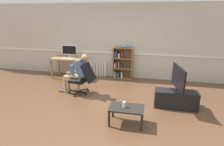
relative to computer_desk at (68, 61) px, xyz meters
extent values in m
plane|color=brown|center=(1.81, -2.15, -0.64)|extent=(18.00, 18.00, 0.00)
cube|color=beige|center=(1.81, 0.50, 0.71)|extent=(12.00, 0.10, 2.70)
cube|color=white|center=(1.81, 0.44, 0.28)|extent=(12.00, 0.03, 0.05)
cube|color=#9E7547|center=(-0.56, -0.28, -0.28)|extent=(0.06, 0.06, 0.72)
cube|color=#9E7547|center=(0.56, -0.28, -0.28)|extent=(0.06, 0.06, 0.72)
cube|color=#9E7547|center=(0.56, 0.28, -0.28)|extent=(0.06, 0.06, 0.72)
cube|color=#9E7547|center=(-0.56, 0.28, -0.28)|extent=(0.06, 0.06, 0.72)
cube|color=#9E7547|center=(0.00, 0.00, 0.09)|extent=(1.21, 0.63, 0.04)
cube|color=silver|center=(0.03, 0.06, 0.12)|extent=(0.18, 0.14, 0.01)
cube|color=silver|center=(0.03, 0.08, 0.17)|extent=(0.04, 0.02, 0.10)
cube|color=silver|center=(0.03, 0.08, 0.39)|extent=(0.57, 0.02, 0.34)
cube|color=black|center=(0.03, 0.07, 0.39)|extent=(0.53, 0.00, 0.30)
cube|color=silver|center=(0.05, -0.14, 0.12)|extent=(0.43, 0.12, 0.02)
cube|color=white|center=(0.27, -0.12, 0.13)|extent=(0.06, 0.10, 0.03)
cube|color=brown|center=(1.69, 0.27, -0.06)|extent=(0.03, 0.28, 1.17)
cube|color=brown|center=(2.36, 0.27, -0.06)|extent=(0.03, 0.28, 1.17)
cube|color=brown|center=(2.03, 0.41, -0.06)|extent=(0.67, 0.02, 1.17)
cube|color=brown|center=(2.03, 0.27, -0.63)|extent=(0.64, 0.28, 0.03)
cube|color=brown|center=(2.03, 0.27, -0.25)|extent=(0.64, 0.28, 0.03)
cube|color=brown|center=(2.03, 0.27, 0.13)|extent=(0.64, 0.28, 0.03)
cube|color=brown|center=(2.03, 0.27, 0.52)|extent=(0.64, 0.28, 0.03)
cube|color=white|center=(1.74, 0.28, -0.51)|extent=(0.04, 0.19, 0.22)
cube|color=white|center=(1.74, 0.28, -0.15)|extent=(0.03, 0.19, 0.16)
cube|color=#2D519E|center=(1.74, 0.28, 0.25)|extent=(0.05, 0.19, 0.20)
cube|color=#2D519E|center=(1.80, 0.29, -0.54)|extent=(0.04, 0.19, 0.16)
cube|color=#89428E|center=(1.80, 0.28, -0.12)|extent=(0.04, 0.19, 0.23)
cube|color=#2D519E|center=(1.79, 0.28, 0.26)|extent=(0.03, 0.19, 0.22)
cube|color=#6699A3|center=(1.87, 0.27, -0.52)|extent=(0.03, 0.19, 0.20)
cube|color=red|center=(1.86, 0.28, -0.16)|extent=(0.03, 0.19, 0.15)
cube|color=black|center=(1.85, 0.28, 0.25)|extent=(0.03, 0.19, 0.21)
cube|color=black|center=(1.95, 0.28, -0.51)|extent=(0.04, 0.19, 0.21)
cube|color=orange|center=(1.88, 0.28, -0.13)|extent=(0.04, 0.19, 0.22)
cube|color=white|center=(1.89, 0.27, 0.23)|extent=(0.05, 0.19, 0.16)
cube|color=white|center=(1.98, 0.28, -0.50)|extent=(0.02, 0.19, 0.23)
cube|color=#2D519E|center=(1.99, 0.25, -0.14)|extent=(0.02, 0.19, 0.18)
cube|color=red|center=(1.99, 0.28, 0.26)|extent=(0.03, 0.19, 0.23)
cube|color=white|center=(2.00, 0.25, -0.52)|extent=(0.03, 0.19, 0.18)
cube|color=#2D519E|center=(2.19, 0.25, 0.54)|extent=(0.16, 0.22, 0.02)
cube|color=#6699A3|center=(2.09, 0.26, 0.57)|extent=(0.16, 0.22, 0.02)
cube|color=white|center=(0.66, 0.39, -0.37)|extent=(0.09, 0.08, 0.55)
cube|color=white|center=(0.77, 0.39, -0.37)|extent=(0.09, 0.08, 0.55)
cube|color=white|center=(0.88, 0.39, -0.37)|extent=(0.09, 0.08, 0.55)
cube|color=white|center=(1.00, 0.39, -0.37)|extent=(0.09, 0.08, 0.55)
cube|color=white|center=(1.11, 0.39, -0.37)|extent=(0.09, 0.08, 0.55)
cube|color=white|center=(1.22, 0.39, -0.37)|extent=(0.09, 0.08, 0.55)
cube|color=white|center=(1.33, 0.39, -0.37)|extent=(0.09, 0.08, 0.55)
cube|color=black|center=(0.91, -1.49, -0.58)|extent=(0.07, 0.30, 0.02)
cylinder|color=black|center=(0.89, -1.64, -0.62)|extent=(0.03, 0.06, 0.06)
cube|color=black|center=(1.07, -1.40, -0.58)|extent=(0.29, 0.16, 0.02)
cylinder|color=black|center=(1.20, -1.47, -0.62)|extent=(0.06, 0.04, 0.06)
cube|color=black|center=(1.03, -1.23, -0.58)|extent=(0.23, 0.24, 0.02)
cylinder|color=black|center=(1.13, -1.12, -0.62)|extent=(0.05, 0.06, 0.06)
cube|color=black|center=(0.86, -1.21, -0.58)|extent=(0.18, 0.28, 0.02)
cylinder|color=black|center=(0.78, -1.08, -0.62)|extent=(0.05, 0.06, 0.06)
cube|color=black|center=(0.78, -1.37, -0.58)|extent=(0.30, 0.09, 0.02)
cylinder|color=black|center=(0.64, -1.40, -0.62)|extent=(0.06, 0.03, 0.06)
cylinder|color=gray|center=(0.93, -1.34, -0.42)|extent=(0.05, 0.05, 0.30)
cube|color=black|center=(0.93, -1.34, -0.23)|extent=(0.51, 0.51, 0.07)
cube|color=black|center=(1.28, -1.38, 0.05)|extent=(0.35, 0.47, 0.53)
cube|color=black|center=(0.98, -1.08, -0.09)|extent=(0.28, 0.08, 0.03)
cube|color=black|center=(0.92, -1.60, -0.09)|extent=(0.28, 0.08, 0.03)
cube|color=tan|center=(0.93, -1.34, -0.13)|extent=(0.30, 0.37, 0.14)
cube|color=#476689|center=(1.05, -1.35, 0.17)|extent=(0.40, 0.38, 0.52)
sphere|color=#A87A5B|center=(1.17, -1.37, 0.48)|extent=(0.20, 0.20, 0.20)
cube|color=white|center=(0.65, -1.30, -0.03)|extent=(0.15, 0.05, 0.02)
cube|color=tan|center=(0.73, -1.21, -0.16)|extent=(0.43, 0.18, 0.13)
cylinder|color=tan|center=(0.53, -1.19, -0.42)|extent=(0.10, 0.10, 0.46)
cube|color=#4C4C51|center=(0.43, -1.18, -0.61)|extent=(0.23, 0.12, 0.06)
cube|color=tan|center=(0.71, -1.41, -0.16)|extent=(0.43, 0.18, 0.13)
cylinder|color=tan|center=(0.50, -1.39, -0.42)|extent=(0.10, 0.10, 0.46)
cube|color=#4C4C51|center=(0.40, -1.38, -0.61)|extent=(0.23, 0.12, 0.06)
cube|color=#476689|center=(0.85, -1.17, 0.15)|extent=(0.11, 0.09, 0.26)
cube|color=#A87A5B|center=(0.74, -1.22, -0.01)|extent=(0.25, 0.10, 0.07)
cube|color=#476689|center=(0.81, -1.49, 0.15)|extent=(0.11, 0.09, 0.26)
cube|color=#A87A5B|center=(0.72, -1.41, -0.01)|extent=(0.25, 0.10, 0.07)
cube|color=black|center=(3.72, -1.66, -0.42)|extent=(1.07, 0.37, 0.45)
cube|color=black|center=(3.72, -1.66, -0.18)|extent=(0.26, 0.35, 0.02)
cylinder|color=black|center=(3.72, -1.66, -0.15)|extent=(0.04, 0.04, 0.05)
cube|color=black|center=(3.72, -1.66, 0.17)|extent=(0.21, 0.92, 0.57)
cube|color=#9EBCF4|center=(3.74, -1.66, 0.17)|extent=(0.16, 0.86, 0.53)
cube|color=black|center=(2.24, -2.87, -0.46)|extent=(0.04, 0.04, 0.37)
cube|color=black|center=(2.92, -2.87, -0.46)|extent=(0.04, 0.04, 0.37)
cube|color=black|center=(2.92, -2.47, -0.46)|extent=(0.04, 0.04, 0.37)
cube|color=black|center=(2.24, -2.47, -0.46)|extent=(0.04, 0.04, 0.37)
cube|color=black|center=(2.58, -2.67, -0.26)|extent=(0.74, 0.46, 0.03)
cylinder|color=silver|center=(2.52, -2.68, -0.18)|extent=(0.07, 0.07, 0.13)
camera|label=1|loc=(3.02, -6.22, 1.68)|focal=29.61mm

